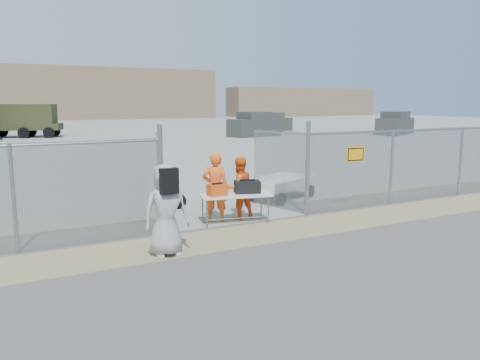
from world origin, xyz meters
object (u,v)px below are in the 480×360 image
security_worker_left (215,188)px  utility_trailer (279,188)px  folding_table (235,209)px  security_worker_right (239,188)px  visitor (166,210)px

security_worker_left → utility_trailer: (2.93, 1.70, -0.52)m
folding_table → security_worker_right: bearing=63.1°
folding_table → utility_trailer: 3.25m
security_worker_left → visitor: (-1.93, -1.94, 0.03)m
folding_table → security_worker_right: (0.29, 0.36, 0.43)m
folding_table → utility_trailer: (2.54, 2.03, -0.01)m
folding_table → security_worker_right: size_ratio=1.08×
security_worker_right → utility_trailer: size_ratio=0.55×
security_worker_left → visitor: visitor is taller
folding_table → security_worker_left: (-0.39, 0.33, 0.51)m
security_worker_right → visitor: visitor is taller
utility_trailer → folding_table: bearing=-164.5°
visitor → security_worker_right: bearing=36.6°
folding_table → visitor: visitor is taller
security_worker_left → utility_trailer: size_ratio=0.60×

